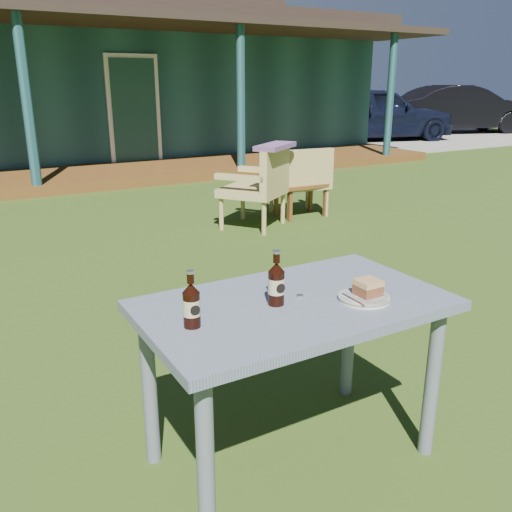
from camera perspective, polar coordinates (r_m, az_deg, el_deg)
ground at (r=3.74m, az=-10.12°, el=-6.69°), size 80.00×80.00×0.00m
gravel_strip at (r=16.57m, az=14.90°, el=12.01°), size 9.00×6.00×0.02m
car_near at (r=15.47m, az=12.40°, el=14.45°), size 4.52×2.71×1.44m
car_far at (r=18.54m, az=20.76°, el=14.24°), size 4.63×2.89×1.44m
cafe_table at (r=2.17m, az=4.01°, el=-7.18°), size 1.20×0.70×0.72m
plate at (r=2.17m, az=11.29°, el=-4.32°), size 0.20×0.20×0.01m
cake_slice at (r=2.18m, az=11.71°, el=-3.25°), size 0.09×0.09×0.06m
fork at (r=2.12m, az=10.15°, el=-4.56°), size 0.02×0.14×0.00m
cola_bottle_near at (r=2.06m, az=2.15°, el=-2.88°), size 0.06×0.07×0.22m
cola_bottle_far at (r=1.89m, az=-6.80°, el=-5.10°), size 0.06×0.06×0.21m
bottle_cap at (r=2.17m, az=4.65°, el=-4.20°), size 0.03×0.03×0.01m
armchair_left at (r=5.90m, az=0.42°, el=7.64°), size 0.87×0.86×0.87m
armchair_right at (r=6.48m, az=4.90°, el=8.19°), size 0.65×0.62×0.81m
floral_throw at (r=5.77m, az=2.05°, el=11.47°), size 0.65×0.56×0.05m
side_table at (r=6.46m, az=4.76°, el=7.15°), size 0.60×0.40×0.40m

